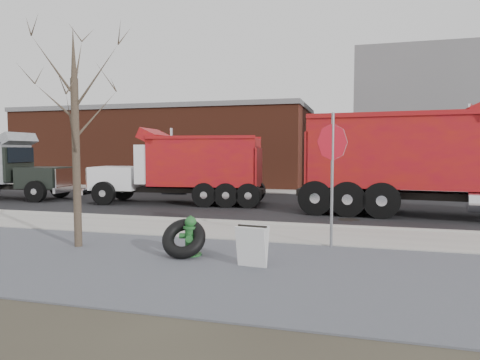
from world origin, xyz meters
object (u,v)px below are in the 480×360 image
(truck_tire, at_px, (184,238))
(stop_sign, at_px, (332,158))
(fire_hydrant, at_px, (191,238))
(sandwich_board, at_px, (252,246))
(dump_truck_red_a, at_px, (431,159))
(dump_truck_red_b, at_px, (185,166))

(truck_tire, relative_size, stop_sign, 0.33)
(fire_hydrant, distance_m, stop_sign, 3.77)
(sandwich_board, height_order, dump_truck_red_a, dump_truck_red_a)
(sandwich_board, relative_size, dump_truck_red_a, 0.08)
(truck_tire, bearing_deg, dump_truck_red_b, 112.36)
(fire_hydrant, height_order, dump_truck_red_b, dump_truck_red_b)
(stop_sign, xyz_separation_m, sandwich_board, (-1.41, -2.16, -1.71))
(dump_truck_red_b, bearing_deg, dump_truck_red_a, 168.04)
(sandwich_board, bearing_deg, dump_truck_red_b, 126.14)
(dump_truck_red_a, height_order, dump_truck_red_b, dump_truck_red_a)
(sandwich_board, height_order, dump_truck_red_b, dump_truck_red_b)
(truck_tire, xyz_separation_m, dump_truck_red_b, (-3.53, 8.59, 1.21))
(fire_hydrant, bearing_deg, truck_tire, -139.80)
(dump_truck_red_a, xyz_separation_m, dump_truck_red_b, (-9.62, 0.94, -0.38))
(fire_hydrant, bearing_deg, dump_truck_red_b, 99.90)
(truck_tire, bearing_deg, fire_hydrant, 53.59)
(truck_tire, distance_m, dump_truck_red_a, 9.90)
(fire_hydrant, xyz_separation_m, sandwich_board, (1.52, -0.55, 0.03))
(fire_hydrant, relative_size, sandwich_board, 1.08)
(dump_truck_red_a, bearing_deg, sandwich_board, -113.94)
(fire_hydrant, height_order, truck_tire, fire_hydrant)
(truck_tire, xyz_separation_m, dump_truck_red_a, (6.09, 7.65, 1.59))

